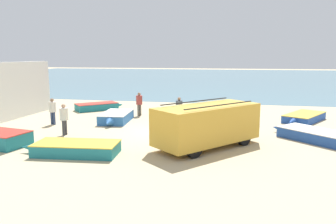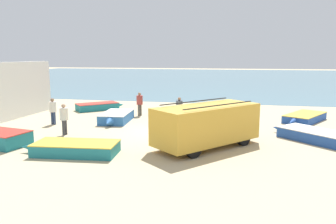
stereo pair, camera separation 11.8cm
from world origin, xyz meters
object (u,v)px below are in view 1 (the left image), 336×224
object	(u,v)px
fishing_rowboat_4	(319,136)
fishing_rowboat_6	(98,106)
fishing_rowboat_0	(116,117)
fisherman_1	(139,102)
parked_van	(208,124)
fishing_rowboat_2	(304,117)
fishing_rowboat_1	(206,111)
fisherman_2	(64,116)
fisherman_3	(52,109)
fishing_rowboat_3	(74,148)
fisherman_0	(179,107)

from	to	relation	value
fishing_rowboat_4	fishing_rowboat_6	world-z (taller)	fishing_rowboat_6
fishing_rowboat_0	fisherman_1	xyz separation A→B (m)	(0.85, 2.49, 0.70)
parked_van	fishing_rowboat_2	size ratio (longest dim) A/B	1.26
fishing_rowboat_1	fisherman_1	distance (m)	4.92
fishing_rowboat_6	fisherman_2	world-z (taller)	fisherman_2
fishing_rowboat_0	fisherman_3	bearing A→B (deg)	-71.12
fishing_rowboat_0	fishing_rowboat_4	xyz separation A→B (m)	(11.84, -2.68, -0.03)
fishing_rowboat_0	fisherman_1	world-z (taller)	fisherman_1
fishing_rowboat_3	parked_van	bearing A→B (deg)	-162.47
parked_van	fishing_rowboat_6	world-z (taller)	parked_van
fishing_rowboat_6	fisherman_0	distance (m)	8.11
parked_van	fisherman_1	size ratio (longest dim) A/B	3.15
fisherman_3	fishing_rowboat_6	bearing A→B (deg)	177.82
parked_van	fisherman_3	distance (m)	10.46
fishing_rowboat_1	fisherman_3	world-z (taller)	fisherman_3
fishing_rowboat_1	fisherman_3	bearing A→B (deg)	-38.64
fishing_rowboat_1	fisherman_2	world-z (taller)	fisherman_2
fishing_rowboat_0	fishing_rowboat_4	distance (m)	12.14
fisherman_3	fishing_rowboat_3	bearing A→B (deg)	39.69
fishing_rowboat_6	fisherman_2	distance (m)	8.55
fishing_rowboat_0	fishing_rowboat_6	distance (m)	5.38
fishing_rowboat_0	fishing_rowboat_1	size ratio (longest dim) A/B	0.72
fishing_rowboat_2	fishing_rowboat_6	world-z (taller)	fishing_rowboat_6
fisherman_1	fisherman_3	size ratio (longest dim) A/B	1.01
fishing_rowboat_3	fisherman_1	xyz separation A→B (m)	(0.08, 9.70, 0.74)
fisherman_3	fisherman_1	bearing A→B (deg)	134.67
fishing_rowboat_4	fisherman_0	bearing A→B (deg)	19.17
parked_van	fishing_rowboat_2	bearing A→B (deg)	3.48
fishing_rowboat_0	fisherman_3	xyz separation A→B (m)	(-3.57, -1.62, 0.69)
fishing_rowboat_1	fishing_rowboat_4	world-z (taller)	fishing_rowboat_4
fishing_rowboat_0	fishing_rowboat_2	xyz separation A→B (m)	(12.11, 2.75, -0.06)
fishing_rowboat_6	fisherman_1	xyz separation A→B (m)	(4.01, -1.87, 0.73)
fishing_rowboat_2	fishing_rowboat_4	world-z (taller)	fishing_rowboat_4
fishing_rowboat_2	fishing_rowboat_4	size ratio (longest dim) A/B	0.95
fishing_rowboat_6	fisherman_3	distance (m)	6.03
fishing_rowboat_3	fisherman_0	xyz separation A→B (m)	(3.29, 7.95, 0.71)
fishing_rowboat_6	parked_van	bearing A→B (deg)	-87.08
fishing_rowboat_1	fishing_rowboat_4	distance (m)	9.01
fishing_rowboat_6	fishing_rowboat_2	bearing A→B (deg)	-49.19
fishing_rowboat_3	fishing_rowboat_6	bearing A→B (deg)	-76.65
fisherman_1	fisherman_0	bearing A→B (deg)	7.75
fishing_rowboat_1	fisherman_0	world-z (taller)	fisherman_0
fishing_rowboat_0	fisherman_0	bearing A→B (deg)	95.00
fishing_rowboat_1	fisherman_0	bearing A→B (deg)	-5.30
fishing_rowboat_3	fisherman_0	world-z (taller)	fisherman_0
fisherman_0	fisherman_1	world-z (taller)	fisherman_1
fishing_rowboat_2	fisherman_1	size ratio (longest dim) A/B	2.50
fishing_rowboat_2	fisherman_3	world-z (taller)	fisherman_3
parked_van	fishing_rowboat_0	bearing A→B (deg)	93.48
fishing_rowboat_2	fisherman_1	world-z (taller)	fisherman_1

